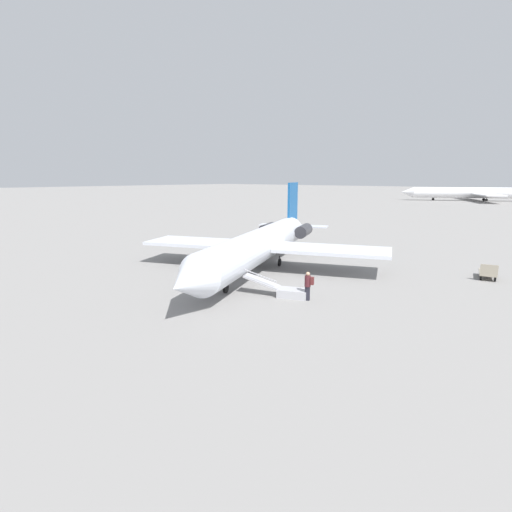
% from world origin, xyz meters
% --- Properties ---
extents(ground_plane, '(600.00, 600.00, 0.00)m').
position_xyz_m(ground_plane, '(0.00, 0.00, 0.00)').
color(ground_plane, gray).
extents(airplane_main, '(25.55, 19.80, 6.68)m').
position_xyz_m(airplane_main, '(-0.81, -0.33, 2.00)').
color(airplane_main, silver).
rests_on(airplane_main, ground).
extents(airplane_far_left, '(31.60, 39.81, 8.56)m').
position_xyz_m(airplane_far_left, '(-115.50, -9.66, 2.55)').
color(airplane_far_left, white).
rests_on(airplane_far_left, ground).
extents(boarding_stairs, '(2.46, 4.10, 1.67)m').
position_xyz_m(boarding_stairs, '(4.26, 5.83, 0.37)').
color(boarding_stairs, '#B2B2B7').
rests_on(boarding_stairs, ground).
extents(passenger, '(0.44, 0.57, 1.74)m').
position_xyz_m(passenger, '(4.05, 7.26, 1.00)').
color(passenger, '#23232D').
rests_on(passenger, ground).
extents(luggage_cart, '(2.39, 1.57, 1.22)m').
position_xyz_m(luggage_cart, '(-8.72, 14.27, 0.46)').
color(luggage_cart, '#9E937F').
rests_on(luggage_cart, ground).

